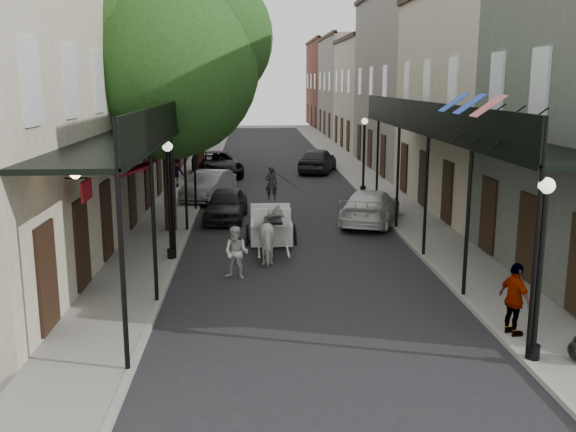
{
  "coord_description": "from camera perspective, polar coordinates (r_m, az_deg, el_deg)",
  "views": [
    {
      "loc": [
        -1.53,
        -13.8,
        5.63
      ],
      "look_at": [
        -0.44,
        5.26,
        1.6
      ],
      "focal_mm": 40.0,
      "sensor_mm": 36.0,
      "label": 1
    }
  ],
  "objects": [
    {
      "name": "ground",
      "position": [
        14.98,
        2.89,
        -10.17
      ],
      "size": [
        140.0,
        140.0,
        0.0
      ],
      "primitive_type": "plane",
      "color": "gray",
      "rests_on": "ground"
    },
    {
      "name": "road",
      "position": [
        34.3,
        -0.67,
        2.48
      ],
      "size": [
        8.0,
        90.0,
        0.01
      ],
      "primitive_type": "cube",
      "color": "black",
      "rests_on": "ground"
    },
    {
      "name": "sidewalk_left",
      "position": [
        34.43,
        -9.01,
        2.46
      ],
      "size": [
        2.2,
        90.0,
        0.12
      ],
      "primitive_type": "cube",
      "color": "gray",
      "rests_on": "ground"
    },
    {
      "name": "sidewalk_right",
      "position": [
        34.88,
        7.58,
        2.62
      ],
      "size": [
        2.2,
        90.0,
        0.12
      ],
      "primitive_type": "cube",
      "color": "gray",
      "rests_on": "ground"
    },
    {
      "name": "building_row_left",
      "position": [
        44.37,
        -12.68,
        11.14
      ],
      "size": [
        5.0,
        80.0,
        10.5
      ],
      "primitive_type": "cube",
      "color": "beige",
      "rests_on": "ground"
    },
    {
      "name": "building_row_right",
      "position": [
        44.96,
        9.95,
        11.26
      ],
      "size": [
        5.0,
        80.0,
        10.5
      ],
      "primitive_type": "cube",
      "color": "gray",
      "rests_on": "ground"
    },
    {
      "name": "gallery_left",
      "position": [
        21.09,
        -12.24,
        7.36
      ],
      "size": [
        2.2,
        18.05,
        4.88
      ],
      "color": "black",
      "rests_on": "sidewalk_left"
    },
    {
      "name": "gallery_right",
      "position": [
        21.78,
        13.73,
        7.43
      ],
      "size": [
        2.2,
        18.05,
        4.88
      ],
      "color": "black",
      "rests_on": "sidewalk_right"
    },
    {
      "name": "tree_near",
      "position": [
        24.14,
        -9.89,
        13.78
      ],
      "size": [
        7.31,
        6.8,
        9.63
      ],
      "color": "#382619",
      "rests_on": "sidewalk_left"
    },
    {
      "name": "tree_far",
      "position": [
        38.08,
        -7.53,
        12.13
      ],
      "size": [
        6.45,
        6.0,
        8.61
      ],
      "color": "#382619",
      "rests_on": "sidewalk_left"
    },
    {
      "name": "lamppost_right_near",
      "position": [
        13.56,
        21.48,
        -4.25
      ],
      "size": [
        0.32,
        0.32,
        3.71
      ],
      "color": "black",
      "rests_on": "sidewalk_right"
    },
    {
      "name": "lamppost_left",
      "position": [
        20.29,
        -10.49,
        1.55
      ],
      "size": [
        0.32,
        0.32,
        3.71
      ],
      "color": "black",
      "rests_on": "sidewalk_left"
    },
    {
      "name": "lamppost_right_far",
      "position": [
        32.5,
        6.76,
        5.51
      ],
      "size": [
        0.32,
        0.32,
        3.71
      ],
      "color": "black",
      "rests_on": "sidewalk_right"
    },
    {
      "name": "horse",
      "position": [
        20.38,
        -1.33,
        -1.67
      ],
      "size": [
        0.91,
        2.0,
        1.69
      ],
      "primitive_type": "imported",
      "rotation": [
        0.0,
        0.0,
        3.14
      ],
      "color": "silver",
      "rests_on": "ground"
    },
    {
      "name": "carriage",
      "position": [
        22.89,
        -1.55,
        0.49
      ],
      "size": [
        1.77,
        2.49,
        2.82
      ],
      "rotation": [
        0.0,
        0.0,
        -0.0
      ],
      "color": "black",
      "rests_on": "ground"
    },
    {
      "name": "pedestrian_walking",
      "position": [
        18.58,
        -4.6,
        -3.28
      ],
      "size": [
        0.91,
        0.81,
        1.55
      ],
      "primitive_type": "imported",
      "rotation": [
        0.0,
        0.0,
        -0.36
      ],
      "color": "beige",
      "rests_on": "ground"
    },
    {
      "name": "pedestrian_sidewalk_left",
      "position": [
        34.44,
        -10.02,
        3.88
      ],
      "size": [
        1.19,
        1.05,
        1.6
      ],
      "primitive_type": "imported",
      "rotation": [
        0.0,
        0.0,
        3.7
      ],
      "color": "gray",
      "rests_on": "sidewalk_left"
    },
    {
      "name": "pedestrian_sidewalk_right",
      "position": [
        15.01,
        19.52,
        -7.0
      ],
      "size": [
        0.67,
        1.04,
        1.64
      ],
      "primitive_type": "imported",
      "rotation": [
        0.0,
        0.0,
        1.88
      ],
      "color": "gray",
      "rests_on": "sidewalk_right"
    },
    {
      "name": "car_left_near",
      "position": [
        26.43,
        -5.53,
        1.03
      ],
      "size": [
        1.88,
        4.01,
        1.33
      ],
      "primitive_type": "imported",
      "rotation": [
        0.0,
        0.0,
        -0.08
      ],
      "color": "black",
      "rests_on": "ground"
    },
    {
      "name": "car_left_mid",
      "position": [
        31.01,
        -7.06,
        2.69
      ],
      "size": [
        2.6,
        4.52,
        1.41
      ],
      "primitive_type": "imported",
      "rotation": [
        0.0,
        0.0,
        -0.28
      ],
      "color": "gray",
      "rests_on": "ground"
    },
    {
      "name": "car_left_far",
      "position": [
        38.82,
        -6.32,
        4.62
      ],
      "size": [
        3.62,
        5.78,
        1.49
      ],
      "primitive_type": "imported",
      "rotation": [
        0.0,
        0.0,
        0.23
      ],
      "color": "black",
      "rests_on": "ground"
    },
    {
      "name": "car_right_near",
      "position": [
        25.92,
        7.34,
        0.82
      ],
      "size": [
        3.41,
        5.1,
        1.37
      ],
      "primitive_type": "imported",
      "rotation": [
        0.0,
        0.0,
        2.8
      ],
      "color": "silver",
      "rests_on": "ground"
    },
    {
      "name": "car_right_far",
      "position": [
        40.25,
        2.66,
        4.99
      ],
      "size": [
        3.09,
        4.93,
        1.57
      ],
      "primitive_type": "imported",
      "rotation": [
        0.0,
        0.0,
        2.85
      ],
      "color": "black",
      "rests_on": "ground"
    }
  ]
}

